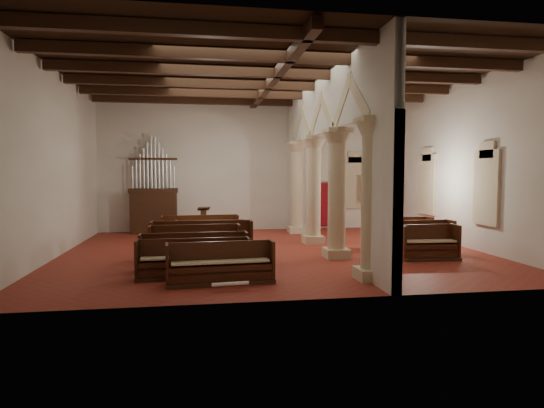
{
  "coord_description": "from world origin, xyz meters",
  "views": [
    {
      "loc": [
        -2.43,
        -15.27,
        2.71
      ],
      "look_at": [
        0.05,
        0.5,
        1.59
      ],
      "focal_mm": 30.0,
      "sensor_mm": 36.0,
      "label": 1
    }
  ],
  "objects_px": {
    "lectern": "(204,223)",
    "processional_banner": "(377,213)",
    "aisle_pew_0": "(429,248)",
    "nave_pew_0": "(221,270)",
    "pipe_organ": "(154,202)"
  },
  "relations": [
    {
      "from": "lectern",
      "to": "processional_banner",
      "type": "xyz_separation_m",
      "value": [
        7.81,
        -0.28,
        0.33
      ]
    },
    {
      "from": "processional_banner",
      "to": "aisle_pew_0",
      "type": "xyz_separation_m",
      "value": [
        -0.94,
        -6.59,
        -0.48
      ]
    },
    {
      "from": "nave_pew_0",
      "to": "aisle_pew_0",
      "type": "relative_size",
      "value": 1.44
    },
    {
      "from": "pipe_organ",
      "to": "nave_pew_0",
      "type": "distance_m",
      "value": 10.16
    },
    {
      "from": "nave_pew_0",
      "to": "aisle_pew_0",
      "type": "bearing_deg",
      "value": 13.64
    },
    {
      "from": "lectern",
      "to": "processional_banner",
      "type": "distance_m",
      "value": 7.83
    },
    {
      "from": "pipe_organ",
      "to": "lectern",
      "type": "distance_m",
      "value": 2.49
    },
    {
      "from": "pipe_organ",
      "to": "processional_banner",
      "type": "bearing_deg",
      "value": -6.44
    },
    {
      "from": "processional_banner",
      "to": "nave_pew_0",
      "type": "bearing_deg",
      "value": -119.72
    },
    {
      "from": "pipe_organ",
      "to": "nave_pew_0",
      "type": "xyz_separation_m",
      "value": [
        2.53,
        -9.79,
        -1.04
      ]
    },
    {
      "from": "pipe_organ",
      "to": "nave_pew_0",
      "type": "relative_size",
      "value": 1.66
    },
    {
      "from": "aisle_pew_0",
      "to": "processional_banner",
      "type": "bearing_deg",
      "value": 85.37
    },
    {
      "from": "lectern",
      "to": "pipe_organ",
      "type": "bearing_deg",
      "value": 148.94
    },
    {
      "from": "pipe_organ",
      "to": "aisle_pew_0",
      "type": "bearing_deg",
      "value": -40.45
    },
    {
      "from": "lectern",
      "to": "nave_pew_0",
      "type": "height_order",
      "value": "lectern"
    }
  ]
}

